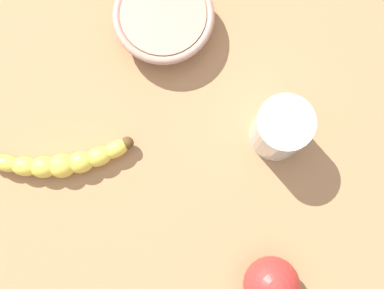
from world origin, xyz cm
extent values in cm
cube|color=#A8764D|center=(0.00, 0.00, 1.50)|extent=(120.00, 120.00, 3.00)
ellipsoid|color=yellow|center=(10.51, 23.09, 4.66)|extent=(4.23, 4.45, 2.32)
ellipsoid|color=yellow|center=(9.01, 21.01, 4.66)|extent=(4.30, 4.67, 2.66)
ellipsoid|color=yellow|center=(7.77, 18.77, 4.66)|extent=(4.36, 4.76, 2.99)
ellipsoid|color=yellow|center=(6.81, 16.40, 4.66)|extent=(4.39, 4.71, 3.32)
ellipsoid|color=yellow|center=(6.12, 13.93, 4.66)|extent=(3.73, 4.38, 2.99)
ellipsoid|color=yellow|center=(5.73, 11.40, 4.66)|extent=(3.01, 4.07, 2.66)
ellipsoid|color=yellow|center=(5.64, 8.84, 4.66)|extent=(2.42, 3.90, 2.32)
sphere|color=#513819|center=(5.68, 7.11, 4.66)|extent=(1.83, 1.83, 1.83)
cylinder|color=silver|center=(-2.26, -12.02, 7.47)|extent=(7.44, 7.44, 8.93)
cylinder|color=#9FC791|center=(-2.26, -12.02, 6.61)|extent=(6.94, 6.94, 6.72)
cylinder|color=tan|center=(19.32, -5.18, 5.19)|extent=(12.09, 12.09, 4.38)
torus|color=tan|center=(19.32, -5.18, 6.78)|extent=(14.34, 14.34, 1.20)
sphere|color=red|center=(-19.55, -1.59, 6.64)|extent=(7.29, 7.29, 7.29)
camera|label=1|loc=(-8.80, 4.37, 72.51)|focal=46.87mm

